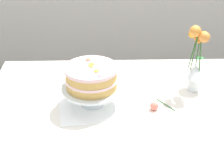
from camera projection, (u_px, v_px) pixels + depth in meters
name	position (u px, v px, depth m)	size (l,w,h in m)	color
dining_table	(125.00, 123.00, 1.70)	(1.40, 1.00, 0.74)	white
linen_napkin	(92.00, 104.00, 1.68)	(0.32, 0.32, 0.00)	white
cake_stand	(92.00, 90.00, 1.64)	(0.29, 0.29, 0.10)	silver
layer_cake	(91.00, 77.00, 1.60)	(0.25, 0.25, 0.11)	tan
flower_vase	(196.00, 61.00, 1.71)	(0.11, 0.11, 0.36)	silver
fallen_rose	(155.00, 106.00, 1.63)	(0.12, 0.12, 0.04)	#2D6028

